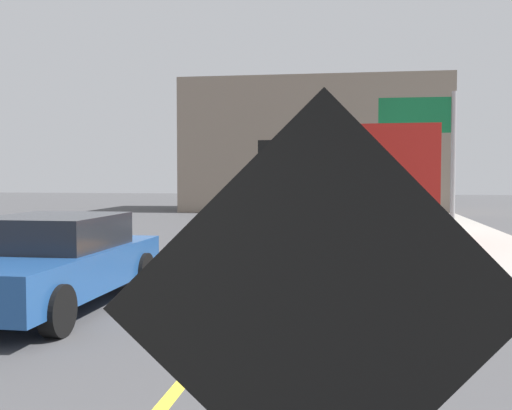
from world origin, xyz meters
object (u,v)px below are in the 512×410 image
object	(u,v)px
arrow_board_trailer	(296,249)
highway_guide_sign	(431,135)
box_truck	(388,182)
pickup_car	(50,262)
roadwork_sign	(322,320)
traffic_cone_mid_lane	(297,323)
traffic_cone_near_sign	(236,394)
traffic_cone_far_lane	(313,280)

from	to	relation	value
arrow_board_trailer	highway_guide_sign	size ratio (longest dim) A/B	0.54
arrow_board_trailer	box_truck	size ratio (longest dim) A/B	0.37
box_truck	highway_guide_sign	xyz separation A→B (m)	(1.81, 4.97, 1.66)
box_truck	pickup_car	size ratio (longest dim) A/B	1.60
roadwork_sign	pickup_car	bearing A→B (deg)	124.65
box_truck	traffic_cone_mid_lane	xyz separation A→B (m)	(-1.64, -11.47, -1.46)
traffic_cone_near_sign	highway_guide_sign	bearing A→B (deg)	79.03
highway_guide_sign	traffic_cone_mid_lane	bearing A→B (deg)	-101.84
pickup_car	traffic_cone_near_sign	world-z (taller)	pickup_car
roadwork_sign	highway_guide_sign	bearing A→B (deg)	82.11
traffic_cone_near_sign	pickup_car	bearing A→B (deg)	131.13
highway_guide_sign	traffic_cone_mid_lane	distance (m)	17.09
box_truck	pickup_car	bearing A→B (deg)	-119.15
box_truck	traffic_cone_near_sign	world-z (taller)	box_truck
traffic_cone_near_sign	roadwork_sign	bearing A→B (deg)	-71.08
pickup_car	highway_guide_sign	world-z (taller)	highway_guide_sign
arrow_board_trailer	traffic_cone_mid_lane	bearing A→B (deg)	-84.62
traffic_cone_near_sign	traffic_cone_mid_lane	distance (m)	2.57
arrow_board_trailer	traffic_cone_mid_lane	size ratio (longest dim) A/B	4.39
box_truck	traffic_cone_far_lane	bearing A→B (deg)	-100.46
highway_guide_sign	traffic_cone_far_lane	size ratio (longest dim) A/B	7.34
roadwork_sign	traffic_cone_far_lane	bearing A→B (deg)	93.84
pickup_car	traffic_cone_far_lane	size ratio (longest dim) A/B	6.76
arrow_board_trailer	highway_guide_sign	world-z (taller)	highway_guide_sign
box_truck	traffic_cone_mid_lane	world-z (taller)	box_truck
pickup_car	traffic_cone_mid_lane	bearing A→B (deg)	-22.54
highway_guide_sign	traffic_cone_near_sign	size ratio (longest dim) A/B	6.73
box_truck	traffic_cone_near_sign	distance (m)	14.22
arrow_board_trailer	pickup_car	size ratio (longest dim) A/B	0.59
box_truck	highway_guide_sign	world-z (taller)	highway_guide_sign
box_truck	traffic_cone_near_sign	size ratio (longest dim) A/B	9.92
box_truck	traffic_cone_mid_lane	size ratio (longest dim) A/B	12.00
highway_guide_sign	traffic_cone_mid_lane	xyz separation A→B (m)	(-3.45, -16.44, -3.12)
pickup_car	traffic_cone_far_lane	world-z (taller)	pickup_car
traffic_cone_near_sign	traffic_cone_mid_lane	xyz separation A→B (m)	(0.23, 2.56, -0.06)
traffic_cone_near_sign	traffic_cone_mid_lane	world-z (taller)	traffic_cone_near_sign
roadwork_sign	box_truck	distance (m)	16.24
box_truck	traffic_cone_near_sign	xyz separation A→B (m)	(-1.87, -14.03, -1.39)
roadwork_sign	box_truck	world-z (taller)	box_truck
highway_guide_sign	traffic_cone_near_sign	distance (m)	19.59
traffic_cone_mid_lane	traffic_cone_far_lane	xyz separation A→B (m)	(0.01, 2.68, 0.03)
traffic_cone_far_lane	pickup_car	bearing A→B (deg)	-164.52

